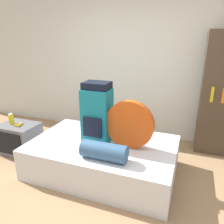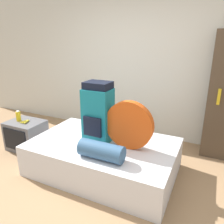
{
  "view_description": "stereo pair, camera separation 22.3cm",
  "coord_description": "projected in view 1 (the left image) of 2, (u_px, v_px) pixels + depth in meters",
  "views": [
    {
      "loc": [
        0.99,
        -1.79,
        1.76
      ],
      "look_at": [
        0.07,
        0.63,
        0.88
      ],
      "focal_mm": 35.0,
      "sensor_mm": 36.0,
      "label": 1
    },
    {
      "loc": [
        1.19,
        -1.7,
        1.76
      ],
      "look_at": [
        0.07,
        0.63,
        0.88
      ],
      "focal_mm": 35.0,
      "sensor_mm": 36.0,
      "label": 2
    }
  ],
  "objects": [
    {
      "name": "television",
      "position": [
        20.0,
        138.0,
        3.48
      ],
      "size": [
        0.58,
        0.46,
        0.48
      ],
      "color": "#5B5B60",
      "rests_on": "ground_plane"
    },
    {
      "name": "backpack",
      "position": [
        97.0,
        113.0,
        2.86
      ],
      "size": [
        0.36,
        0.31,
        0.8
      ],
      "color": "#14707F",
      "rests_on": "bed"
    },
    {
      "name": "banana_bunch",
      "position": [
        19.0,
        124.0,
        3.38
      ],
      "size": [
        0.12,
        0.16,
        0.03
      ],
      "color": "yellow",
      "rests_on": "television"
    },
    {
      "name": "tent_bag",
      "position": [
        129.0,
        125.0,
        2.71
      ],
      "size": [
        0.62,
        0.09,
        0.62
      ],
      "color": "#D14C14",
      "rests_on": "bed"
    },
    {
      "name": "canister",
      "position": [
        11.0,
        119.0,
        3.41
      ],
      "size": [
        0.07,
        0.07,
        0.17
      ],
      "color": "gold",
      "rests_on": "television"
    },
    {
      "name": "sleeping_roll",
      "position": [
        104.0,
        151.0,
        2.49
      ],
      "size": [
        0.54,
        0.21,
        0.21
      ],
      "color": "#33567A",
      "rests_on": "bed"
    },
    {
      "name": "ground_plane",
      "position": [
        87.0,
        201.0,
        2.48
      ],
      "size": [
        16.0,
        16.0,
        0.0
      ],
      "primitive_type": "plane",
      "color": "#997551"
    },
    {
      "name": "bed",
      "position": [
        103.0,
        157.0,
        2.99
      ],
      "size": [
        1.91,
        1.21,
        0.43
      ],
      "color": "silver",
      "rests_on": "ground_plane"
    },
    {
      "name": "wall_back",
      "position": [
        137.0,
        65.0,
        3.89
      ],
      "size": [
        8.0,
        0.05,
        2.6
      ],
      "color": "silver",
      "rests_on": "ground_plane"
    }
  ]
}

